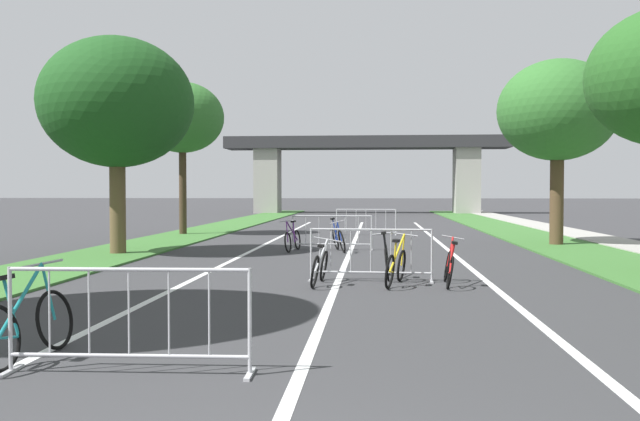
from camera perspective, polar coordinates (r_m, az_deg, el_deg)
The scene contains 21 objects.
grass_verge_left at distance 28.69m, azimuth -10.27°, elevation -1.87°, with size 2.66×60.61×0.05m, color #386B2D.
grass_verge_right at distance 28.35m, azimuth 16.77°, elevation -1.95°, with size 2.66×60.61×0.05m, color #386B2D.
sidewalk_path_right at distance 28.89m, azimuth 21.05°, elevation -1.90°, with size 1.74×60.61×0.08m, color #9E9B93.
lane_stripe_center at distance 20.49m, azimuth 2.63°, elevation -3.32°, with size 0.14×35.07×0.01m, color silver.
lane_stripe_right_lane at distance 20.59m, azimuth 10.82°, elevation -3.33°, with size 0.14×35.07×0.01m, color silver.
lane_stripe_left_lane at distance 20.80m, azimuth -5.49°, elevation -3.26°, with size 0.14×35.07×0.01m, color silver.
overpass_bridge at distance 53.02m, azimuth 3.90°, elevation 4.37°, with size 22.01×3.10×5.98m.
tree_left_pine_far at distance 19.84m, azimuth -16.78°, elevation 8.67°, with size 4.26×4.26×6.06m.
tree_left_maple_mid at distance 27.89m, azimuth -11.55°, elevation 7.65°, with size 3.34×3.34×6.15m.
tree_right_cypress_far at distance 23.37m, azimuth 19.42°, elevation 7.92°, with size 3.84×3.84×6.03m.
crowd_barrier_nearest at distance 6.95m, azimuth -15.83°, elevation -8.98°, with size 2.46×0.52×1.05m.
crowd_barrier_second at distance 13.40m, azimuth 4.31°, elevation -3.78°, with size 2.46×0.54×1.05m.
crowd_barrier_third at distance 20.36m, azimuth 1.02°, elevation -1.89°, with size 2.45×0.45×1.05m.
crowd_barrier_fourth at distance 27.25m, azimuth 3.90°, elevation -0.98°, with size 2.46×0.58×1.05m.
bicycle_silver_0 at distance 12.92m, azimuth -0.01°, elevation -4.76°, with size 0.55×1.67×0.89m.
bicycle_blue_1 at distance 19.86m, azimuth 1.55°, elevation -2.40°, with size 0.59×1.71×0.99m.
bicycle_yellow_2 at distance 12.91m, azimuth 6.44°, elevation -4.71°, with size 0.70×1.68×0.98m.
bicycle_black_3 at distance 14.01m, azimuth 5.66°, elevation -4.13°, with size 0.52×1.66×0.97m.
bicycle_purple_4 at distance 20.01m, azimuth -2.33°, elevation -2.45°, with size 0.54×1.62×0.95m.
bicycle_red_5 at distance 13.03m, azimuth 10.85°, elevation -4.70°, with size 0.46×1.65×0.93m.
bicycle_teal_6 at distance 7.88m, azimuth -23.47°, elevation -8.81°, with size 0.52×1.67×1.04m.
Camera 1 is at (0.73, -2.86, 1.80)m, focal length 37.90 mm.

